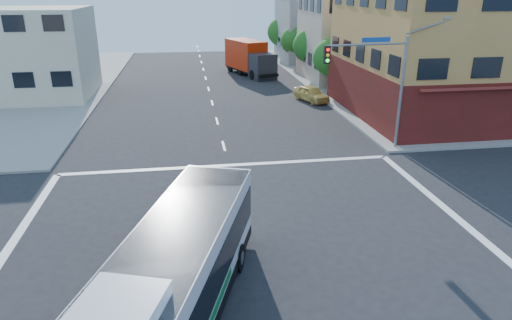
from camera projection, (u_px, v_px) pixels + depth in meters
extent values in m
plane|color=black|center=(252.00, 254.00, 17.71)|extent=(120.00, 120.00, 0.00)
cube|color=gray|center=(497.00, 72.00, 54.98)|extent=(50.00, 50.00, 0.15)
cube|color=#C88B48|center=(474.00, 24.00, 35.15)|extent=(18.00, 15.00, 14.00)
cube|color=maroon|center=(463.00, 89.00, 36.93)|extent=(18.09, 15.08, 4.00)
cube|color=#C3AE95|center=(361.00, 38.00, 49.94)|extent=(12.00, 10.00, 9.00)
cube|color=#969691|center=(324.00, 24.00, 62.70)|extent=(12.00, 10.00, 10.00)
cube|color=beige|center=(21.00, 54.00, 41.60)|extent=(12.00, 10.00, 8.00)
cylinder|color=gray|center=(401.00, 95.00, 27.98)|extent=(0.18, 0.18, 7.00)
cylinder|color=gray|center=(368.00, 44.00, 26.29)|extent=(5.01, 0.62, 0.12)
cube|color=black|center=(327.00, 55.00, 25.88)|extent=(0.32, 0.30, 1.00)
sphere|color=#FF0C0C|center=(328.00, 50.00, 25.62)|extent=(0.20, 0.20, 0.20)
sphere|color=yellow|center=(328.00, 55.00, 25.73)|extent=(0.20, 0.20, 0.20)
sphere|color=#19FF33|center=(328.00, 61.00, 25.83)|extent=(0.20, 0.20, 0.20)
cube|color=#154291|center=(376.00, 40.00, 26.32)|extent=(1.80, 0.22, 0.28)
cube|color=gray|center=(447.00, 18.00, 26.96)|extent=(0.50, 0.22, 0.14)
cylinder|color=#392415|center=(330.00, 82.00, 44.91)|extent=(0.28, 0.28, 1.92)
sphere|color=#1D5217|center=(331.00, 57.00, 44.06)|extent=(3.60, 3.60, 3.60)
sphere|color=#1D5217|center=(337.00, 48.00, 43.52)|extent=(2.52, 2.52, 2.52)
cylinder|color=#392415|center=(309.00, 68.00, 52.29)|extent=(0.28, 0.28, 1.99)
sphere|color=#1D5217|center=(310.00, 46.00, 51.40)|extent=(3.80, 3.80, 3.80)
sphere|color=#1D5217|center=(314.00, 37.00, 50.84)|extent=(2.66, 2.66, 2.66)
cylinder|color=#392415|center=(293.00, 59.00, 59.70)|extent=(0.28, 0.28, 1.89)
sphere|color=#1D5217|center=(294.00, 40.00, 58.89)|extent=(3.40, 3.40, 3.40)
sphere|color=#1D5217|center=(297.00, 34.00, 58.36)|extent=(2.38, 2.38, 2.38)
cylinder|color=#392415|center=(281.00, 50.00, 67.07)|extent=(0.28, 0.28, 2.03)
sphere|color=#1D5217|center=(281.00, 32.00, 66.14)|extent=(4.00, 4.00, 4.00)
sphere|color=#1D5217|center=(284.00, 25.00, 65.57)|extent=(2.80, 2.80, 2.80)
cube|color=silver|center=(169.00, 289.00, 12.80)|extent=(6.14, 11.96, 2.80)
cube|color=black|center=(169.00, 284.00, 12.74)|extent=(6.07, 11.64, 1.23)
cube|color=black|center=(220.00, 199.00, 18.15)|extent=(2.20, 0.79, 1.32)
cube|color=#E5590C|center=(219.00, 176.00, 17.83)|extent=(1.79, 0.65, 0.27)
cube|color=silver|center=(166.00, 248.00, 12.33)|extent=(6.01, 11.72, 0.12)
cube|color=silver|center=(115.00, 313.00, 9.53)|extent=(2.35, 2.61, 0.35)
cube|color=#0A692A|center=(122.00, 316.00, 12.81)|extent=(1.74, 5.12, 0.27)
cylinder|color=black|center=(177.00, 252.00, 16.90)|extent=(0.61, 1.06, 1.02)
cylinder|color=#99999E|center=(173.00, 251.00, 16.92)|extent=(0.20, 0.50, 0.51)
cylinder|color=black|center=(238.00, 258.00, 16.52)|extent=(0.61, 1.06, 1.02)
cylinder|color=#99999E|center=(242.00, 258.00, 16.50)|extent=(0.20, 0.50, 0.51)
cube|color=black|center=(263.00, 67.00, 50.83)|extent=(3.15, 3.09, 2.82)
cube|color=black|center=(267.00, 64.00, 49.83)|extent=(2.17, 0.85, 1.08)
cube|color=#B92005|center=(246.00, 54.00, 53.91)|extent=(4.49, 6.60, 3.25)
cube|color=black|center=(251.00, 70.00, 53.44)|extent=(5.16, 8.97, 0.33)
cylinder|color=black|center=(253.00, 75.00, 50.81)|extent=(0.65, 1.12, 1.08)
cylinder|color=black|center=(270.00, 73.00, 51.82)|extent=(0.65, 1.12, 1.08)
cylinder|color=black|center=(240.00, 71.00, 53.40)|extent=(0.65, 1.12, 1.08)
cylinder|color=black|center=(257.00, 69.00, 54.41)|extent=(0.65, 1.12, 1.08)
cylinder|color=black|center=(230.00, 67.00, 55.63)|extent=(0.65, 1.12, 1.08)
cylinder|color=black|center=(247.00, 66.00, 56.64)|extent=(0.65, 1.12, 1.08)
imported|color=#DCB856|center=(311.00, 94.00, 41.19)|extent=(2.85, 4.37, 1.38)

